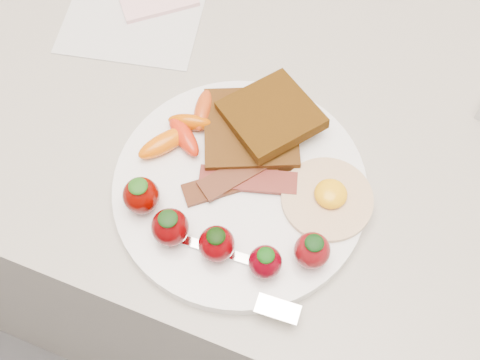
% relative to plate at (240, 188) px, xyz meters
% --- Properties ---
extents(counter, '(2.00, 0.60, 0.90)m').
position_rel_plate_xyz_m(counter, '(0.02, 0.14, -0.46)').
color(counter, gray).
rests_on(counter, ground).
extents(plate, '(0.27, 0.27, 0.02)m').
position_rel_plate_xyz_m(plate, '(0.00, 0.00, 0.00)').
color(plate, white).
rests_on(plate, counter).
extents(toast_lower, '(0.13, 0.13, 0.01)m').
position_rel_plate_xyz_m(toast_lower, '(-0.01, 0.06, 0.02)').
color(toast_lower, '#3D210F').
rests_on(toast_lower, plate).
extents(toast_upper, '(0.13, 0.13, 0.02)m').
position_rel_plate_xyz_m(toast_upper, '(0.00, 0.08, 0.03)').
color(toast_upper, black).
rests_on(toast_upper, toast_lower).
extents(fried_egg, '(0.10, 0.10, 0.02)m').
position_rel_plate_xyz_m(fried_egg, '(0.09, 0.02, 0.01)').
color(fried_egg, beige).
rests_on(fried_egg, plate).
extents(bacon_strips, '(0.12, 0.11, 0.01)m').
position_rel_plate_xyz_m(bacon_strips, '(-0.00, 0.01, 0.01)').
color(bacon_strips, '#34110B').
rests_on(bacon_strips, plate).
extents(baby_carrots, '(0.07, 0.12, 0.02)m').
position_rel_plate_xyz_m(baby_carrots, '(-0.08, 0.04, 0.02)').
color(baby_carrots, '#C45000').
rests_on(baby_carrots, plate).
extents(strawberries, '(0.22, 0.07, 0.05)m').
position_rel_plate_xyz_m(strawberries, '(-0.00, -0.07, 0.03)').
color(strawberries, '#5C0400').
rests_on(strawberries, plate).
extents(fork, '(0.16, 0.05, 0.00)m').
position_rel_plate_xyz_m(fork, '(0.03, -0.09, 0.01)').
color(fork, white).
rests_on(fork, plate).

